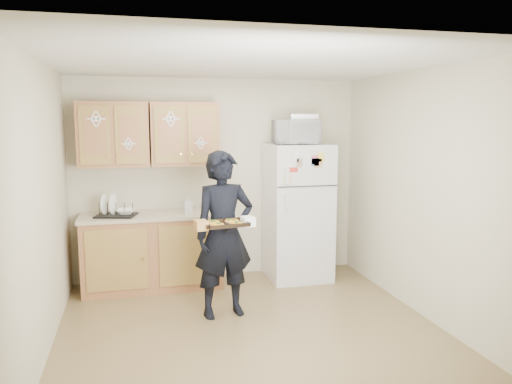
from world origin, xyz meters
TOP-DOWN VIEW (x-y plane):
  - floor at (0.00, 0.00)m, footprint 3.60×3.60m
  - ceiling at (0.00, 0.00)m, footprint 3.60×3.60m
  - wall_back at (0.00, 1.80)m, footprint 3.60×0.04m
  - wall_front at (0.00, -1.80)m, footprint 3.60×0.04m
  - wall_left at (-1.80, 0.00)m, footprint 0.04×3.60m
  - wall_right at (1.80, 0.00)m, footprint 0.04×3.60m
  - refrigerator at (0.95, 1.43)m, footprint 0.75×0.70m
  - base_cabinet at (-0.85, 1.48)m, footprint 1.60×0.60m
  - countertop at (-0.85, 1.48)m, footprint 1.64×0.64m
  - upper_cab_left at (-1.25, 1.61)m, footprint 0.80×0.33m
  - upper_cab_right at (-0.43, 1.61)m, footprint 0.80×0.33m
  - cereal_box at (1.47, 1.67)m, footprint 0.20×0.07m
  - person at (-0.17, 0.44)m, footprint 0.67×0.49m
  - baking_tray at (-0.22, 0.14)m, footprint 0.45×0.36m
  - pizza_front_left at (-0.30, 0.06)m, footprint 0.14×0.14m
  - pizza_front_right at (-0.11, 0.09)m, footprint 0.14×0.14m
  - pizza_back_left at (-0.32, 0.20)m, footprint 0.14×0.14m
  - pizza_back_right at (-0.13, 0.23)m, footprint 0.14×0.14m
  - microwave at (0.89, 1.38)m, footprint 0.55×0.39m
  - foil_pan at (1.00, 1.41)m, footprint 0.37×0.29m
  - dish_rack at (-1.25, 1.42)m, footprint 0.50×0.43m
  - bowl at (-1.14, 1.42)m, footprint 0.24×0.24m
  - soap_bottle at (-0.43, 1.39)m, footprint 0.10×0.10m

SIDE VIEW (x-z plane):
  - floor at x=0.00m, z-range 0.00..0.00m
  - cereal_box at x=1.47m, z-range 0.00..0.32m
  - base_cabinet at x=-0.85m, z-range 0.00..0.86m
  - person at x=-0.17m, z-range 0.00..1.69m
  - refrigerator at x=0.95m, z-range 0.00..1.70m
  - countertop at x=-0.85m, z-range 0.86..0.90m
  - bowl at x=-1.14m, z-range 0.92..0.98m
  - dish_rack at x=-1.25m, z-range 0.90..1.07m
  - soap_bottle at x=-0.43m, z-range 0.90..1.11m
  - baking_tray at x=-0.22m, z-range 1.00..1.03m
  - pizza_front_left at x=-0.30m, z-range 1.02..1.04m
  - pizza_front_right at x=-0.11m, z-range 1.02..1.04m
  - pizza_back_left at x=-0.32m, z-range 1.02..1.04m
  - pizza_back_right at x=-0.13m, z-range 1.02..1.04m
  - wall_back at x=0.00m, z-range 0.00..2.50m
  - wall_front at x=0.00m, z-range 0.00..2.50m
  - wall_left at x=-1.80m, z-range 0.00..2.50m
  - wall_right at x=1.80m, z-range 0.00..2.50m
  - upper_cab_left at x=-1.25m, z-range 1.45..2.20m
  - upper_cab_right at x=-0.43m, z-range 1.45..2.20m
  - microwave at x=0.89m, z-range 1.70..1.99m
  - foil_pan at x=1.00m, z-range 1.99..2.06m
  - ceiling at x=0.00m, z-range 2.50..2.50m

